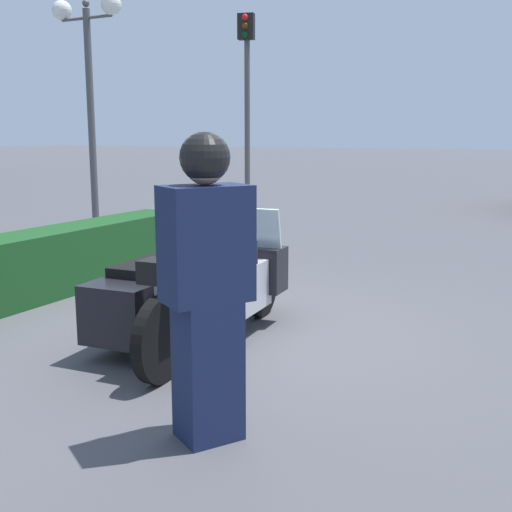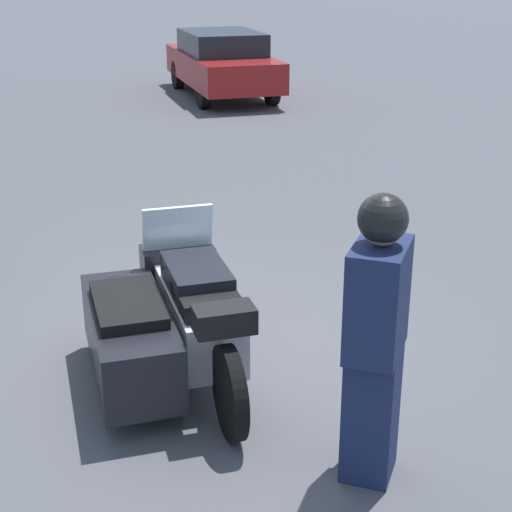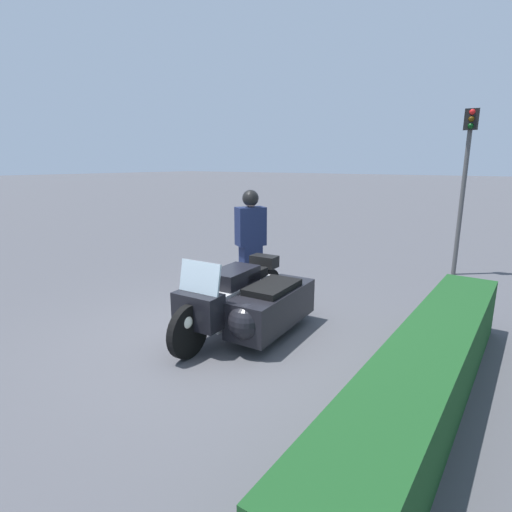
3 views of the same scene
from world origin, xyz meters
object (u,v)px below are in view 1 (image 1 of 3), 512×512
Objects in this scene: hedge_bush_curbside at (36,265)px; traffic_light_near at (247,99)px; police_motorcycle at (193,289)px; officer_rider at (207,282)px; twin_lamp_post at (88,60)px.

traffic_light_near is (4.20, -0.50, 2.06)m from hedge_bush_curbside.
police_motorcycle is 1.41× the size of officer_rider.
officer_rider is at bearing 12.68° from traffic_light_near.
hedge_bush_curbside is at bearing -20.41° from traffic_light_near.
twin_lamp_post is (3.34, 2.04, 2.70)m from hedge_bush_curbside.
hedge_bush_curbside is at bearing -178.00° from officer_rider.
officer_rider reaches higher than hedge_bush_curbside.
hedge_bush_curbside is (2.06, 3.59, -0.61)m from officer_rider.
officer_rider is 7.13m from traffic_light_near.
traffic_light_near is (0.86, -2.54, -0.65)m from twin_lamp_post.
traffic_light_near is at bearing -71.30° from twin_lamp_post.
police_motorcycle is 0.53× the size of hedge_bush_curbside.
twin_lamp_post is at bearing 31.45° from hedge_bush_curbside.
hedge_bush_curbside is 4.75m from twin_lamp_post.
hedge_bush_curbside is (0.45, 2.44, -0.09)m from police_motorcycle.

